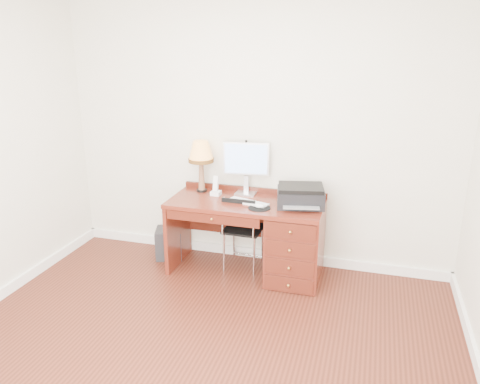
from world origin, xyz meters
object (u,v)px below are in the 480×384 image
(printer, at_px, (300,196))
(phone, at_px, (216,189))
(leg_lamp, at_px, (201,155))
(desk, at_px, (278,237))
(equipment_box, at_px, (169,243))
(chair, at_px, (242,225))
(monitor, at_px, (246,162))

(printer, relative_size, phone, 2.50)
(leg_lamp, bearing_deg, desk, -11.82)
(leg_lamp, xyz_separation_m, equipment_box, (-0.35, -0.09, -0.98))
(desk, height_order, chair, chair)
(printer, height_order, phone, phone)
(phone, distance_m, chair, 0.44)
(monitor, xyz_separation_m, phone, (-0.28, -0.14, -0.27))
(printer, bearing_deg, desk, 176.91)
(monitor, distance_m, chair, 0.64)
(desk, xyz_separation_m, phone, (-0.67, 0.10, 0.40))
(desk, height_order, monitor, monitor)
(printer, relative_size, leg_lamp, 0.94)
(printer, bearing_deg, monitor, 148.92)
(leg_lamp, bearing_deg, phone, -23.67)
(desk, relative_size, chair, 1.90)
(phone, bearing_deg, chair, -9.68)
(equipment_box, bearing_deg, printer, -20.67)
(chair, bearing_deg, leg_lamp, 164.69)
(desk, height_order, phone, phone)
(desk, bearing_deg, phone, 171.64)
(desk, bearing_deg, equipment_box, 175.95)
(desk, distance_m, phone, 0.78)
(leg_lamp, relative_size, chair, 0.67)
(phone, distance_m, equipment_box, 0.84)
(phone, height_order, equipment_box, phone)
(desk, xyz_separation_m, printer, (0.20, 0.03, 0.43))
(desk, height_order, equipment_box, desk)
(desk, xyz_separation_m, equipment_box, (-1.20, 0.09, -0.25))
(phone, relative_size, equipment_box, 0.62)
(phone, bearing_deg, leg_lamp, 158.70)
(desk, distance_m, monitor, 0.81)
(leg_lamp, bearing_deg, equipment_box, -165.41)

